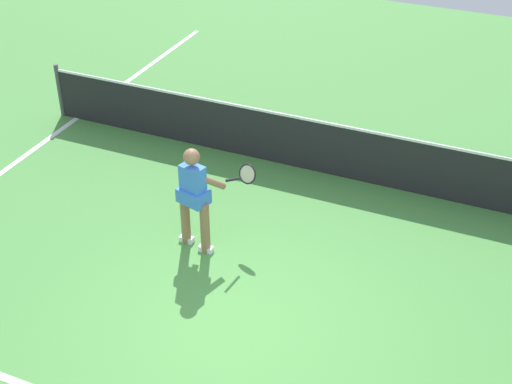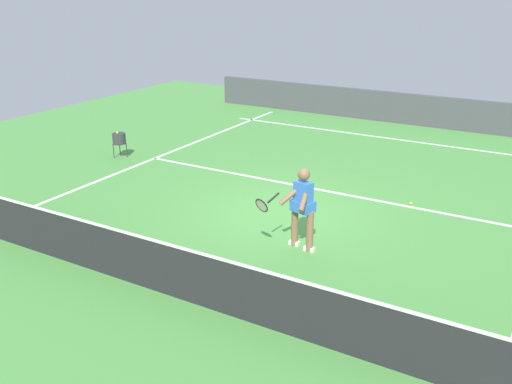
# 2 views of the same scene
# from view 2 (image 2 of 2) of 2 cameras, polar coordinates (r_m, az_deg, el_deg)

# --- Properties ---
(ground_plane) EXTENTS (24.93, 24.93, 0.00)m
(ground_plane) POSITION_cam_2_polar(r_m,az_deg,el_deg) (11.89, 2.53, -2.18)
(ground_plane) COLOR #4C9342
(court_back_wall) EXTENTS (14.76, 0.24, 1.04)m
(court_back_wall) POSITION_cam_2_polar(r_m,az_deg,el_deg) (20.10, 15.07, 8.23)
(court_back_wall) COLOR #47474C
(court_back_wall) RESTS_ON ground
(baseline_marking) EXTENTS (10.76, 0.10, 0.01)m
(baseline_marking) POSITION_cam_2_polar(r_m,az_deg,el_deg) (18.16, 13.01, 5.44)
(baseline_marking) COLOR white
(baseline_marking) RESTS_ON ground
(service_line_marking) EXTENTS (9.76, 0.10, 0.01)m
(service_line_marking) POSITION_cam_2_polar(r_m,az_deg,el_deg) (13.35, 5.99, 0.35)
(service_line_marking) COLOR white
(service_line_marking) RESTS_ON ground
(sideline_right_marking) EXTENTS (0.10, 17.18, 0.01)m
(sideline_right_marking) POSITION_cam_2_polar(r_m,az_deg,el_deg) (14.64, -14.65, 1.62)
(sideline_right_marking) COLOR white
(sideline_right_marking) RESTS_ON ground
(court_net) EXTENTS (10.44, 0.08, 1.00)m
(court_net) POSITION_cam_2_polar(r_m,az_deg,el_deg) (8.81, -9.14, -7.76)
(court_net) COLOR #4C4C51
(court_net) RESTS_ON ground
(tennis_player) EXTENTS (0.94, 0.89, 1.55)m
(tennis_player) POSITION_cam_2_polar(r_m,az_deg,el_deg) (10.05, 4.68, -1.42)
(tennis_player) COLOR #8C6647
(tennis_player) RESTS_ON ground
(tennis_ball_near) EXTENTS (0.07, 0.07, 0.07)m
(tennis_ball_near) POSITION_cam_2_polar(r_m,az_deg,el_deg) (12.79, 15.56, -1.12)
(tennis_ball_near) COLOR #D1E533
(tennis_ball_near) RESTS_ON ground
(ball_hopper) EXTENTS (0.36, 0.36, 0.74)m
(ball_hopper) POSITION_cam_2_polar(r_m,az_deg,el_deg) (15.98, -13.84, 5.32)
(ball_hopper) COLOR #333338
(ball_hopper) RESTS_ON ground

